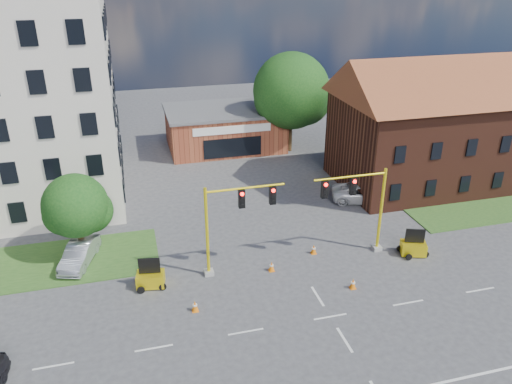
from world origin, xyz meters
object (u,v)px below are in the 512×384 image
at_px(signal_mast_west, 232,218).
at_px(trailer_east, 413,247).
at_px(pickup_white, 364,193).
at_px(trailer_west, 151,278).
at_px(signal_mast_east, 360,203).

bearing_deg(signal_mast_west, trailer_east, -5.47).
xyz_separation_m(signal_mast_west, pickup_white, (13.01, 7.49, -3.16)).
height_order(signal_mast_west, trailer_east, signal_mast_west).
height_order(trailer_west, trailer_east, trailer_west).
height_order(trailer_east, pickup_white, trailer_east).
xyz_separation_m(signal_mast_east, trailer_west, (-14.08, -0.33, -3.31)).
distance_m(trailer_west, trailer_east, 17.88).
bearing_deg(trailer_west, trailer_east, 6.48).
xyz_separation_m(trailer_east, pickup_white, (0.53, 8.68, 0.17)).
height_order(signal_mast_west, signal_mast_east, same).
relative_size(signal_mast_west, signal_mast_east, 1.00).
bearing_deg(trailer_east, pickup_white, 106.19).
bearing_deg(trailer_east, signal_mast_west, -165.80).
bearing_deg(pickup_white, signal_mast_east, 168.87).
distance_m(signal_mast_west, signal_mast_east, 8.71).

